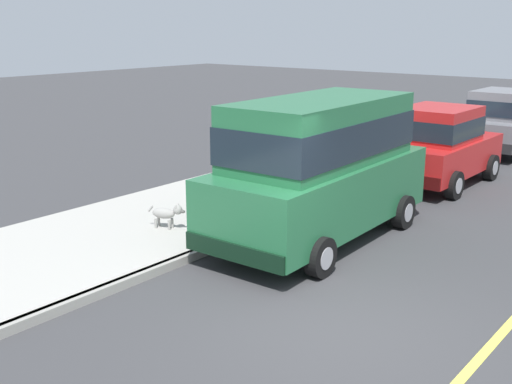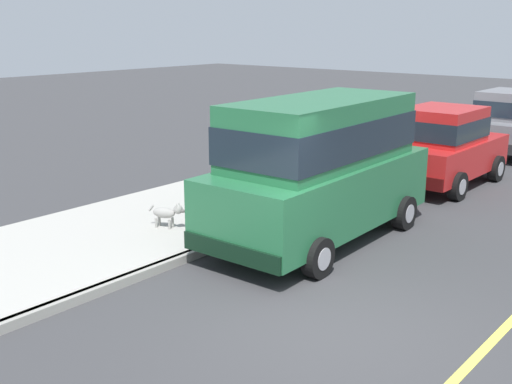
{
  "view_description": "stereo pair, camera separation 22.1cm",
  "coord_description": "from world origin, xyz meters",
  "px_view_note": "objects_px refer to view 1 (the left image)",
  "views": [
    {
      "loc": [
        3.64,
        -6.33,
        3.73
      ],
      "look_at": [
        -3.09,
        2.02,
        0.85
      ],
      "focal_mm": 43.78,
      "sensor_mm": 36.0,
      "label": 1
    },
    {
      "loc": [
        3.81,
        -6.19,
        3.73
      ],
      "look_at": [
        -3.09,
        2.02,
        0.85
      ],
      "focal_mm": 43.78,
      "sensor_mm": 36.0,
      "label": 2
    }
  ],
  "objects_px": {
    "car_green_van": "(320,163)",
    "dog_grey": "(167,213)",
    "car_red_hatchback": "(439,144)",
    "car_grey_hatchback": "(505,121)"
  },
  "relations": [
    {
      "from": "car_green_van",
      "to": "car_grey_hatchback",
      "type": "distance_m",
      "value": 10.03
    },
    {
      "from": "car_grey_hatchback",
      "to": "dog_grey",
      "type": "bearing_deg",
      "value": -100.83
    },
    {
      "from": "car_green_van",
      "to": "car_red_hatchback",
      "type": "xyz_separation_m",
      "value": [
        0.02,
        5.14,
        -0.42
      ]
    },
    {
      "from": "car_grey_hatchback",
      "to": "car_red_hatchback",
      "type": "bearing_deg",
      "value": -89.61
    },
    {
      "from": "car_grey_hatchback",
      "to": "dog_grey",
      "type": "distance_m",
      "value": 11.83
    },
    {
      "from": "dog_grey",
      "to": "car_red_hatchback",
      "type": "bearing_deg",
      "value": 71.46
    },
    {
      "from": "car_green_van",
      "to": "dog_grey",
      "type": "bearing_deg",
      "value": -144.66
    },
    {
      "from": "car_red_hatchback",
      "to": "dog_grey",
      "type": "bearing_deg",
      "value": -108.54
    },
    {
      "from": "car_red_hatchback",
      "to": "car_grey_hatchback",
      "type": "height_order",
      "value": "same"
    },
    {
      "from": "car_green_van",
      "to": "dog_grey",
      "type": "relative_size",
      "value": 6.82
    }
  ]
}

